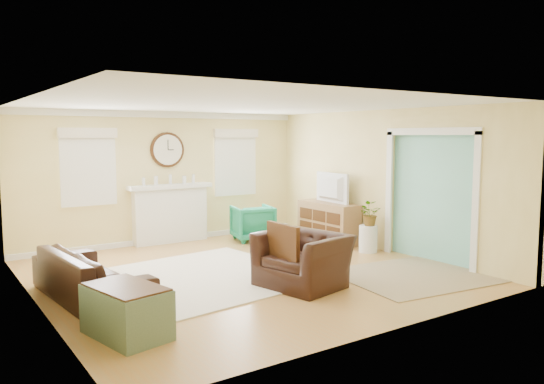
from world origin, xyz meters
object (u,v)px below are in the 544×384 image
object	(u,v)px
sofa	(91,275)
green_chair	(253,223)
credenza	(328,222)
dining_table	(426,223)
eames_chair	(303,260)

from	to	relation	value
sofa	green_chair	world-z (taller)	green_chair
credenza	dining_table	xyz separation A→B (m)	(1.93, -0.87, -0.07)
green_chair	credenza	bearing A→B (deg)	153.71
dining_table	sofa	bearing A→B (deg)	106.39
sofa	eames_chair	distance (m)	2.87
green_chair	dining_table	xyz separation A→B (m)	(3.10, -1.86, -0.03)
sofa	eames_chair	xyz separation A→B (m)	(2.65, -1.08, 0.06)
eames_chair	green_chair	size ratio (longest dim) A/B	1.47
credenza	eames_chair	bearing A→B (deg)	-136.59
sofa	credenza	bearing A→B (deg)	-82.70
credenza	dining_table	bearing A→B (deg)	-24.20
green_chair	credenza	xyz separation A→B (m)	(1.17, -0.99, 0.04)
green_chair	sofa	bearing A→B (deg)	43.11
sofa	dining_table	size ratio (longest dim) A/B	1.17
eames_chair	credenza	world-z (taller)	credenza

